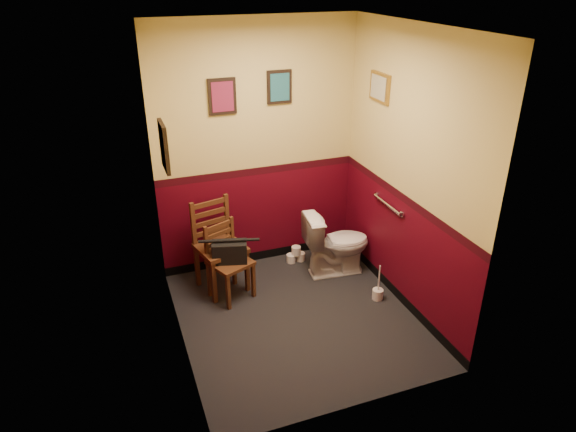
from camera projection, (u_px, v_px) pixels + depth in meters
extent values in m
cube|color=black|center=(297.00, 318.00, 5.04)|extent=(2.20, 2.40, 0.00)
cube|color=silver|center=(300.00, 27.00, 3.85)|extent=(2.20, 2.40, 0.00)
cube|color=#450411|center=(257.00, 150.00, 5.46)|extent=(2.20, 0.00, 2.70)
cube|color=#450411|center=(363.00, 258.00, 3.43)|extent=(2.20, 0.00, 2.70)
cube|color=#450411|center=(170.00, 210.00, 4.10)|extent=(0.00, 2.40, 2.70)
cube|color=#450411|center=(408.00, 175.00, 4.79)|extent=(0.00, 2.40, 2.70)
cylinder|color=silver|center=(387.00, 204.00, 5.16)|extent=(0.03, 0.50, 0.03)
cylinder|color=silver|center=(402.00, 214.00, 4.96)|extent=(0.02, 0.06, 0.06)
cylinder|color=silver|center=(377.00, 195.00, 5.38)|extent=(0.02, 0.06, 0.06)
cube|color=black|center=(222.00, 96.00, 5.07)|extent=(0.28, 0.03, 0.36)
cube|color=maroon|center=(223.00, 97.00, 5.05)|extent=(0.22, 0.01, 0.30)
cube|color=black|center=(279.00, 87.00, 5.23)|extent=(0.26, 0.03, 0.34)
cube|color=#205B67|center=(280.00, 87.00, 5.22)|extent=(0.20, 0.01, 0.28)
cube|color=black|center=(164.00, 147.00, 3.97)|extent=(0.03, 0.30, 0.38)
cube|color=#A09E7E|center=(166.00, 146.00, 3.98)|extent=(0.01, 0.24, 0.31)
cube|color=olive|center=(380.00, 87.00, 4.98)|extent=(0.03, 0.34, 0.28)
cube|color=#A09E7E|center=(378.00, 87.00, 4.98)|extent=(0.01, 0.28, 0.22)
imported|color=white|center=(337.00, 244.00, 5.65)|extent=(0.76, 0.47, 0.71)
cylinder|color=silver|center=(378.00, 294.00, 5.30)|extent=(0.11, 0.11, 0.11)
cylinder|color=silver|center=(379.00, 279.00, 5.22)|extent=(0.01, 0.01, 0.32)
cube|color=#502C18|center=(221.00, 248.00, 5.31)|extent=(0.55, 0.55, 0.04)
cube|color=#502C18|center=(214.00, 282.00, 5.17)|extent=(0.05, 0.05, 0.49)
cube|color=#502C18|center=(197.00, 265.00, 5.46)|extent=(0.05, 0.05, 0.49)
cube|color=#502C18|center=(247.00, 270.00, 5.37)|extent=(0.05, 0.05, 0.49)
cube|color=#502C18|center=(229.00, 255.00, 5.65)|extent=(0.05, 0.05, 0.49)
cube|color=#502C18|center=(193.00, 225.00, 5.25)|extent=(0.05, 0.05, 0.49)
cube|color=#502C18|center=(227.00, 215.00, 5.45)|extent=(0.05, 0.05, 0.49)
cube|color=#502C18|center=(211.00, 231.00, 5.41)|extent=(0.36, 0.12, 0.05)
cube|color=#502C18|center=(210.00, 222.00, 5.36)|extent=(0.36, 0.12, 0.05)
cube|color=#502C18|center=(210.00, 213.00, 5.31)|extent=(0.36, 0.12, 0.05)
cube|color=#502C18|center=(209.00, 203.00, 5.26)|extent=(0.36, 0.12, 0.05)
cube|color=#502C18|center=(230.00, 263.00, 5.20)|extent=(0.49, 0.49, 0.04)
cube|color=#502C18|center=(228.00, 292.00, 5.08)|extent=(0.05, 0.05, 0.40)
cube|color=#502C18|center=(209.00, 279.00, 5.29)|extent=(0.05, 0.05, 0.40)
cube|color=#502C18|center=(253.00, 280.00, 5.28)|extent=(0.05, 0.05, 0.40)
cube|color=#502C18|center=(234.00, 268.00, 5.49)|extent=(0.05, 0.05, 0.40)
cube|color=#502C18|center=(206.00, 245.00, 5.12)|extent=(0.05, 0.04, 0.40)
cube|color=#502C18|center=(232.00, 234.00, 5.32)|extent=(0.05, 0.04, 0.40)
cube|color=#502C18|center=(220.00, 249.00, 5.27)|extent=(0.29, 0.14, 0.04)
cube|color=#502C18|center=(220.00, 241.00, 5.23)|extent=(0.29, 0.14, 0.04)
cube|color=#502C18|center=(219.00, 234.00, 5.19)|extent=(0.29, 0.14, 0.04)
cube|color=#502C18|center=(218.00, 226.00, 5.15)|extent=(0.29, 0.14, 0.04)
cube|color=black|center=(230.00, 252.00, 5.14)|extent=(0.38, 0.26, 0.22)
cylinder|color=black|center=(229.00, 241.00, 5.09)|extent=(0.30, 0.11, 0.03)
cylinder|color=silver|center=(291.00, 258.00, 5.97)|extent=(0.11, 0.11, 0.10)
cylinder|color=silver|center=(300.00, 257.00, 6.00)|extent=(0.11, 0.11, 0.10)
cylinder|color=silver|center=(296.00, 251.00, 5.94)|extent=(0.11, 0.11, 0.10)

